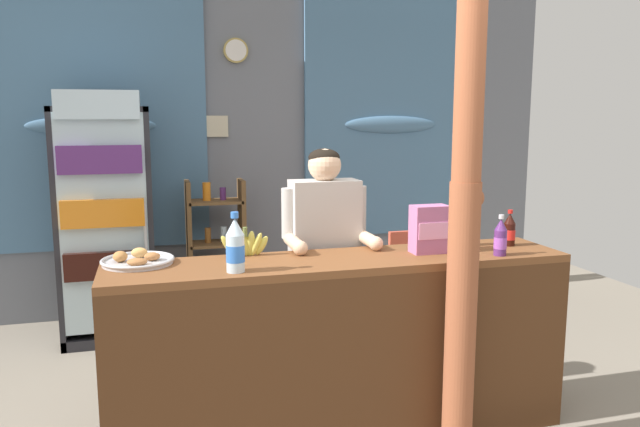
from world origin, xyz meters
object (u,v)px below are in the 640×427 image
object	(u,v)px
drink_fridge	(106,207)
banana_bunch	(245,245)
soda_bottle_water	(235,247)
soda_bottle_cola	(509,230)
soda_bottle_grape_soda	(500,238)
pastry_tray	(137,260)
bottle_shelf_rack	(216,247)
soda_bottle_iced_tea	(465,229)
timber_post	(466,194)
snack_box_wafer	(429,229)
plastic_lawn_chair	(408,274)
shopkeeper	(325,246)
stall_counter	(347,337)

from	to	relation	value
drink_fridge	banana_bunch	xyz separation A→B (m)	(0.80, -1.67, 0.01)
soda_bottle_water	soda_bottle_cola	xyz separation A→B (m)	(1.58, 0.18, -0.03)
soda_bottle_grape_soda	pastry_tray	bearing A→B (deg)	170.49
bottle_shelf_rack	soda_bottle_iced_tea	distance (m)	2.37
soda_bottle_cola	banana_bunch	size ratio (longest dim) A/B	0.75
timber_post	bottle_shelf_rack	distance (m)	2.74
bottle_shelf_rack	snack_box_wafer	xyz separation A→B (m)	(0.93, -2.10, 0.48)
bottle_shelf_rack	plastic_lawn_chair	bearing A→B (deg)	-30.31
soda_bottle_grape_soda	banana_bunch	size ratio (longest dim) A/B	0.79
soda_bottle_iced_tea	soda_bottle_grape_soda	size ratio (longest dim) A/B	1.03
snack_box_wafer	banana_bunch	bearing A→B (deg)	169.31
soda_bottle_water	pastry_tray	world-z (taller)	soda_bottle_water
bottle_shelf_rack	pastry_tray	bearing A→B (deg)	-106.67
shopkeeper	soda_bottle_cola	xyz separation A→B (m)	(0.99, -0.35, 0.10)
soda_bottle_grape_soda	soda_bottle_cola	xyz separation A→B (m)	(0.19, 0.21, -0.01)
bottle_shelf_rack	shopkeeper	distance (m)	1.80
drink_fridge	snack_box_wafer	distance (m)	2.57
pastry_tray	shopkeeper	bearing A→B (deg)	13.13
timber_post	soda_bottle_iced_tea	world-z (taller)	timber_post
snack_box_wafer	timber_post	bearing A→B (deg)	-89.73
drink_fridge	pastry_tray	size ratio (longest dim) A/B	5.24
plastic_lawn_chair	soda_bottle_iced_tea	world-z (taller)	soda_bottle_iced_tea
stall_counter	banana_bunch	xyz separation A→B (m)	(-0.48, 0.28, 0.45)
snack_box_wafer	pastry_tray	world-z (taller)	snack_box_wafer
plastic_lawn_chair	pastry_tray	world-z (taller)	pastry_tray
soda_bottle_grape_soda	pastry_tray	size ratio (longest dim) A/B	0.61
drink_fridge	soda_bottle_water	world-z (taller)	drink_fridge
bottle_shelf_rack	pastry_tray	distance (m)	2.07
soda_bottle_cola	pastry_tray	world-z (taller)	soda_bottle_cola
shopkeeper	stall_counter	bearing A→B (deg)	-92.46
soda_bottle_cola	snack_box_wafer	size ratio (longest dim) A/B	0.80
bottle_shelf_rack	plastic_lawn_chair	distance (m)	1.61
pastry_tray	stall_counter	bearing A→B (deg)	-13.68
bottle_shelf_rack	shopkeeper	world-z (taller)	shopkeeper
bottle_shelf_rack	soda_bottle_water	xyz separation A→B (m)	(-0.13, -2.24, 0.48)
plastic_lawn_chair	shopkeeper	xyz separation A→B (m)	(-0.93, -0.90, 0.46)
stall_counter	soda_bottle_iced_tea	size ratio (longest dim) A/B	10.67
banana_bunch	soda_bottle_grape_soda	bearing A→B (deg)	-14.88
shopkeeper	timber_post	bearing A→B (deg)	-57.98
shopkeeper	plastic_lawn_chair	bearing A→B (deg)	44.29
drink_fridge	shopkeeper	bearing A→B (deg)	-48.52
shopkeeper	soda_bottle_water	bearing A→B (deg)	-138.29
plastic_lawn_chair	soda_bottle_iced_tea	size ratio (longest dim) A/B	3.81
stall_counter	soda_bottle_water	size ratio (longest dim) A/B	8.39
shopkeeper	pastry_tray	distance (m)	1.07
soda_bottle_grape_soda	snack_box_wafer	size ratio (longest dim) A/B	0.85
snack_box_wafer	plastic_lawn_chair	bearing A→B (deg)	70.74
soda_bottle_grape_soda	banana_bunch	xyz separation A→B (m)	(-1.30, 0.35, -0.03)
pastry_tray	snack_box_wafer	bearing A→B (deg)	-5.52
stall_counter	shopkeeper	xyz separation A→B (m)	(0.02, 0.49, 0.38)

